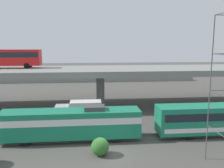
% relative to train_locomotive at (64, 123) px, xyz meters
% --- Properties ---
extents(ground_plane, '(260.00, 260.00, 0.00)m').
position_rel_train_locomotive_xyz_m(ground_plane, '(5.09, -4.00, -2.19)').
color(ground_plane, '#4C4944').
extents(rail_strip_near, '(110.00, 0.12, 0.12)m').
position_rel_train_locomotive_xyz_m(rail_strip_near, '(5.09, -0.76, -2.13)').
color(rail_strip_near, '#59544C').
rests_on(rail_strip_near, ground_plane).
extents(rail_strip_far, '(110.00, 0.12, 0.12)m').
position_rel_train_locomotive_xyz_m(rail_strip_far, '(5.09, 0.76, -2.13)').
color(rail_strip_far, '#59544C').
rests_on(rail_strip_far, ground_plane).
extents(train_locomotive, '(17.55, 3.04, 4.18)m').
position_rel_train_locomotive_xyz_m(train_locomotive, '(0.00, 0.00, 0.00)').
color(train_locomotive, '#197A56').
rests_on(train_locomotive, ground_plane).
extents(highway_overpass, '(96.00, 12.39, 7.10)m').
position_rel_train_locomotive_xyz_m(highway_overpass, '(5.09, 16.00, 4.28)').
color(highway_overpass, gray).
rests_on(highway_overpass, ground_plane).
extents(transit_bus_on_overpass, '(12.00, 2.68, 3.40)m').
position_rel_train_locomotive_xyz_m(transit_bus_on_overpass, '(-11.86, 17.73, 6.97)').
color(transit_bus_on_overpass, red).
rests_on(transit_bus_on_overpass, highway_overpass).
extents(service_truck_east, '(6.80, 2.46, 3.04)m').
position_rel_train_locomotive_xyz_m(service_truck_east, '(1.58, 7.18, -0.55)').
color(service_truck_east, '#B7B7BC').
rests_on(service_truck_east, ground_plane).
extents(pier_parking_lot, '(61.79, 12.93, 1.34)m').
position_rel_train_locomotive_xyz_m(pier_parking_lot, '(5.09, 51.00, -1.52)').
color(pier_parking_lot, gray).
rests_on(pier_parking_lot, ground_plane).
extents(parked_car_0, '(4.36, 1.86, 1.50)m').
position_rel_train_locomotive_xyz_m(parked_car_0, '(-10.28, 48.90, -0.08)').
color(parked_car_0, silver).
rests_on(parked_car_0, pier_parking_lot).
extents(parked_car_1, '(4.14, 1.82, 1.50)m').
position_rel_train_locomotive_xyz_m(parked_car_1, '(24.29, 48.90, -0.08)').
color(parked_car_1, '#0C4C26').
rests_on(parked_car_1, pier_parking_lot).
extents(parked_car_2, '(4.20, 1.87, 1.50)m').
position_rel_train_locomotive_xyz_m(parked_car_2, '(15.35, 52.09, -0.08)').
color(parked_car_2, '#9E998C').
rests_on(parked_car_2, pier_parking_lot).
extents(parked_car_3, '(4.65, 1.83, 1.50)m').
position_rel_train_locomotive_xyz_m(parked_car_3, '(27.85, 53.01, -0.08)').
color(parked_car_3, black).
rests_on(parked_car_3, pier_parking_lot).
extents(parked_car_4, '(4.26, 1.89, 1.50)m').
position_rel_train_locomotive_xyz_m(parked_car_4, '(-2.46, 50.94, -0.08)').
color(parked_car_4, '#0C4C26').
rests_on(parked_car_4, pier_parking_lot).
extents(parked_car_5, '(4.39, 1.99, 1.50)m').
position_rel_train_locomotive_xyz_m(parked_car_5, '(-4.93, 48.44, -0.08)').
color(parked_car_5, black).
rests_on(parked_car_5, pier_parking_lot).
extents(harbor_water, '(140.00, 36.00, 0.01)m').
position_rel_train_locomotive_xyz_m(harbor_water, '(5.09, 74.00, -2.19)').
color(harbor_water, '#385B7A').
rests_on(harbor_water, ground_plane).
extents(shrub_right, '(1.87, 1.87, 1.87)m').
position_rel_train_locomotive_xyz_m(shrub_right, '(4.06, -4.30, -1.26)').
color(shrub_right, '#2D6627').
rests_on(shrub_right, ground_plane).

